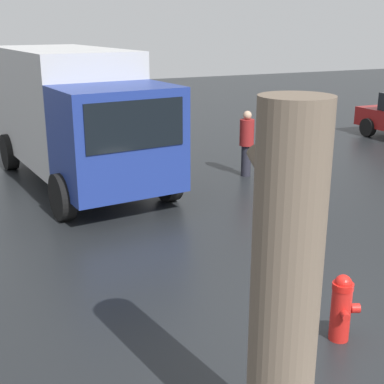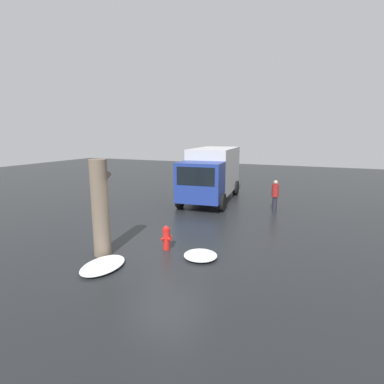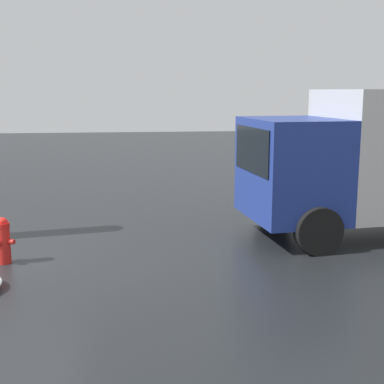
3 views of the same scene
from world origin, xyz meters
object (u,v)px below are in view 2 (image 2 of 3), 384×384
(tree_trunk, at_px, (100,208))
(pedestrian, at_px, (275,195))
(fire_hydrant, at_px, (166,237))
(delivery_truck, at_px, (212,172))

(tree_trunk, distance_m, pedestrian, 8.95)
(fire_hydrant, bearing_deg, tree_trunk, -121.06)
(fire_hydrant, relative_size, pedestrian, 0.52)
(fire_hydrant, bearing_deg, delivery_truck, 121.85)
(pedestrian, bearing_deg, delivery_truck, -34.70)
(tree_trunk, relative_size, pedestrian, 1.94)
(fire_hydrant, xyz_separation_m, tree_trunk, (-1.21, 1.68, 1.13))
(tree_trunk, xyz_separation_m, delivery_truck, (9.15, -0.47, 0.08))
(fire_hydrant, relative_size, delivery_truck, 0.12)
(tree_trunk, bearing_deg, delivery_truck, -2.97)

